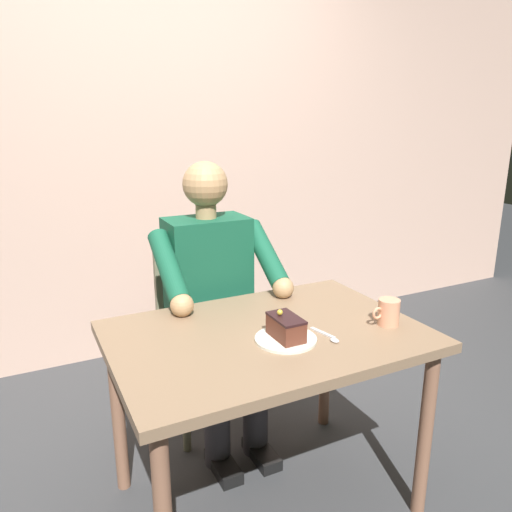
{
  "coord_description": "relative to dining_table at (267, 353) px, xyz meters",
  "views": [
    {
      "loc": [
        0.74,
        1.39,
        1.42
      ],
      "look_at": [
        -0.01,
        -0.1,
        0.96
      ],
      "focal_mm": 34.09,
      "sensor_mm": 36.0,
      "label": 1
    }
  ],
  "objects": [
    {
      "name": "cake_slice",
      "position": [
        -0.02,
        0.09,
        0.13
      ],
      "size": [
        0.08,
        0.14,
        0.1
      ],
      "color": "#5D2D1F",
      "rests_on": "dessert_plate"
    },
    {
      "name": "dessert_plate",
      "position": [
        -0.02,
        0.09,
        0.09
      ],
      "size": [
        0.21,
        0.21,
        0.01
      ],
      "primitive_type": "cylinder",
      "color": "silver",
      "rests_on": "dining_table"
    },
    {
      "name": "seated_person",
      "position": [
        -0.0,
        -0.49,
        0.03
      ],
      "size": [
        0.53,
        0.58,
        1.26
      ],
      "color": "#155239",
      "rests_on": "ground"
    },
    {
      "name": "ground_plane",
      "position": [
        0.0,
        0.0,
        -0.62
      ],
      "size": [
        14.0,
        14.0,
        0.0
      ],
      "primitive_type": "plane",
      "color": "#37393C"
    },
    {
      "name": "cafe_rear_panel",
      "position": [
        0.0,
        -1.55,
        0.88
      ],
      "size": [
        6.4,
        0.12,
        3.0
      ],
      "primitive_type": "cube",
      "color": "#D3AC98",
      "rests_on": "ground"
    },
    {
      "name": "coffee_cup",
      "position": [
        -0.42,
        0.14,
        0.13
      ],
      "size": [
        0.11,
        0.08,
        0.1
      ],
      "color": "tan",
      "rests_on": "dining_table"
    },
    {
      "name": "dining_table",
      "position": [
        0.0,
        0.0,
        0.0
      ],
      "size": [
        1.08,
        0.75,
        0.71
      ],
      "color": "#83674C",
      "rests_on": "ground"
    },
    {
      "name": "dessert_spoon",
      "position": [
        -0.17,
        0.14,
        0.09
      ],
      "size": [
        0.04,
        0.14,
        0.01
      ],
      "color": "silver",
      "rests_on": "dining_table"
    },
    {
      "name": "chair",
      "position": [
        0.0,
        -0.67,
        -0.11
      ],
      "size": [
        0.42,
        0.42,
        0.91
      ],
      "color": "#79785C",
      "rests_on": "ground"
    }
  ]
}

